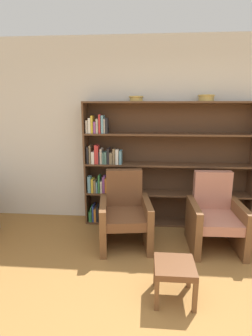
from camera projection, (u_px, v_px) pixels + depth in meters
wall_back at (168, 133)px, 3.94m from camera, size 12.00×0.06×2.75m
bookshelf at (154, 166)px, 3.91m from camera, size 2.46×0.30×1.84m
bowl_sage at (136, 98)px, 3.68m from camera, size 0.21×0.21×0.07m
bowl_terracotta at (206, 97)px, 3.60m from camera, size 0.23×0.23×0.09m
armchair_leather at (125, 214)px, 3.41m from camera, size 0.73×0.76×0.94m
armchair_cushioned at (215, 217)px, 3.32m from camera, size 0.66×0.70×0.94m
footstool at (175, 270)px, 2.42m from camera, size 0.37×0.37×0.36m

